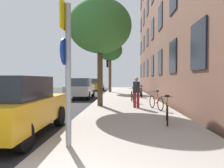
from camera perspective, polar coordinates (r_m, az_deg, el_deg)
name	(u,v)px	position (r m, az deg, el deg)	size (l,w,h in m)	color
ground_plane	(84,98)	(17.12, -7.92, -3.86)	(41.80, 41.80, 0.00)	#332D28
road_asphalt	(59,98)	(17.63, -14.66, -3.73)	(7.00, 38.00, 0.01)	#232326
sidewalk	(126,97)	(16.83, 3.90, -3.74)	(4.20, 38.00, 0.12)	#9E9389
sign_post	(67,62)	(4.47, -12.42, 6.03)	(0.16, 0.60, 3.07)	gray
traffic_light	(108,70)	(23.23, -1.06, 3.95)	(0.43, 0.24, 3.63)	black
tree_near	(100,27)	(11.40, -3.37, 15.66)	(3.39, 3.39, 5.71)	#4C3823
tree_far	(110,51)	(23.03, -0.55, 9.25)	(2.73, 2.73, 5.81)	brown
bicycle_0	(167,112)	(7.00, 15.08, -7.52)	(0.48, 1.58, 0.92)	black
bicycle_1	(156,102)	(9.95, 12.19, -4.90)	(0.53, 1.56, 0.91)	black
bicycle_2	(133,96)	(12.81, 5.76, -3.42)	(0.42, 1.75, 0.94)	black
bicycle_3	(141,93)	(15.86, 8.18, -2.49)	(0.42, 1.68, 0.95)	black
bicycle_4	(141,91)	(18.87, 8.10, -1.91)	(0.51, 1.69, 0.93)	black
pedestrian_0	(136,90)	(10.36, 6.81, -1.71)	(0.37, 0.37, 1.54)	maroon
car_0	(15,106)	(6.14, -25.38, -5.45)	(1.88, 3.97, 1.62)	orange
car_1	(80,88)	(16.50, -8.81, -1.14)	(1.87, 4.01, 1.62)	#B7B7BC
car_2	(96,84)	(28.27, -4.37, -0.09)	(1.87, 4.32, 1.62)	orange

